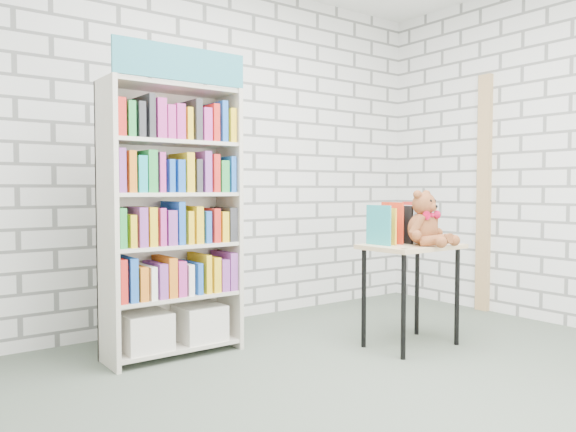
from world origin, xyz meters
TOP-DOWN VIEW (x-y plane):
  - ground at (0.00, 0.00)m, footprint 4.50×4.50m
  - room_shell at (0.00, 0.00)m, footprint 4.52×4.02m
  - bookshelf at (-0.60, 1.36)m, footprint 0.88×0.34m
  - display_table at (0.82, 0.56)m, footprint 0.66×0.46m
  - table_books at (0.81, 0.67)m, footprint 0.46×0.21m
  - teddy_bear at (0.84, 0.46)m, footprint 0.34×0.33m
  - door_trim at (2.23, 0.95)m, footprint 0.05×0.12m

SIDE VIEW (x-z plane):
  - ground at x=0.00m, z-range 0.00..0.00m
  - display_table at x=0.82m, z-range 0.26..0.96m
  - table_books at x=0.81m, z-range 0.71..0.98m
  - teddy_bear at x=0.84m, z-range 0.67..1.05m
  - bookshelf at x=-0.60m, z-range -0.09..1.89m
  - door_trim at x=2.23m, z-range 0.00..2.10m
  - room_shell at x=0.00m, z-range 0.38..3.19m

